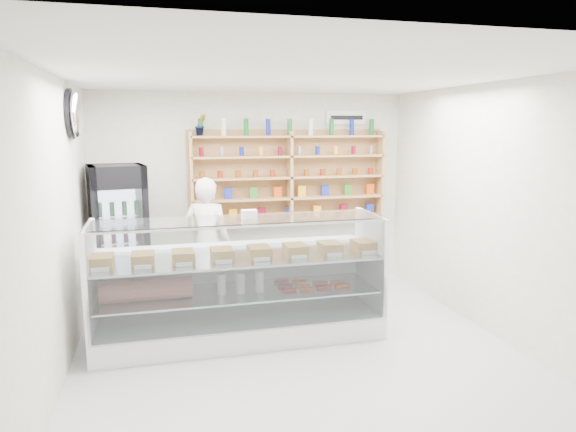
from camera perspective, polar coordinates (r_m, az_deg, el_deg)
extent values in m
plane|color=#B9BABF|center=(5.50, 1.21, -15.03)|extent=(5.00, 5.00, 0.00)
plane|color=white|center=(5.01, 1.34, 15.43)|extent=(5.00, 5.00, 0.00)
plane|color=silver|center=(7.48, -3.84, 2.83)|extent=(4.50, 0.00, 4.50)
plane|color=silver|center=(2.81, 15.14, -9.43)|extent=(4.50, 0.00, 4.50)
plane|color=silver|center=(4.98, -24.57, -1.62)|extent=(0.00, 5.00, 5.00)
plane|color=silver|center=(6.06, 22.23, 0.46)|extent=(0.00, 5.00, 5.00)
cube|color=white|center=(5.84, -5.28, -12.14)|extent=(3.11, 0.88, 0.26)
cube|color=white|center=(6.07, -5.96, -6.73)|extent=(3.11, 0.05, 0.65)
cube|color=silver|center=(5.70, -5.34, -8.42)|extent=(2.98, 0.77, 0.02)
cube|color=silver|center=(5.60, -5.41, -4.70)|extent=(3.04, 0.81, 0.02)
cube|color=silver|center=(5.22, -4.66, -7.00)|extent=(3.04, 0.13, 1.08)
cube|color=silver|center=(5.45, -5.40, -0.40)|extent=(3.04, 0.62, 0.01)
imported|color=silver|center=(6.77, -9.00, -2.80)|extent=(0.72, 0.61, 1.69)
cube|color=black|center=(6.89, -18.22, -2.27)|extent=(0.78, 0.76, 1.85)
cube|color=#2C053D|center=(6.48, -19.27, 3.97)|extent=(0.65, 0.15, 0.26)
cube|color=silver|center=(6.61, -18.88, -3.56)|extent=(0.55, 0.12, 1.46)
cube|color=tan|center=(7.20, -10.71, 3.92)|extent=(0.04, 0.28, 1.33)
cube|color=tan|center=(7.41, 0.18, 4.26)|extent=(0.04, 0.28, 1.33)
cube|color=tan|center=(7.88, 10.13, 4.44)|extent=(0.04, 0.28, 1.33)
cube|color=tan|center=(7.49, 0.18, -0.23)|extent=(2.80, 0.28, 0.03)
cube|color=tan|center=(7.45, 0.18, 2.04)|extent=(2.80, 0.28, 0.03)
cube|color=tan|center=(7.41, 0.18, 4.34)|extent=(2.80, 0.28, 0.03)
cube|color=tan|center=(7.39, 0.19, 6.66)|extent=(2.80, 0.28, 0.03)
cube|color=tan|center=(7.38, 0.19, 8.83)|extent=(2.80, 0.28, 0.03)
imported|color=#1E6626|center=(7.17, -9.69, 9.94)|extent=(0.19, 0.17, 0.29)
ellipsoid|color=silver|center=(6.07, -22.53, 10.42)|extent=(0.15, 0.50, 0.50)
cube|color=white|center=(7.77, 6.50, 10.81)|extent=(0.62, 0.03, 0.20)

